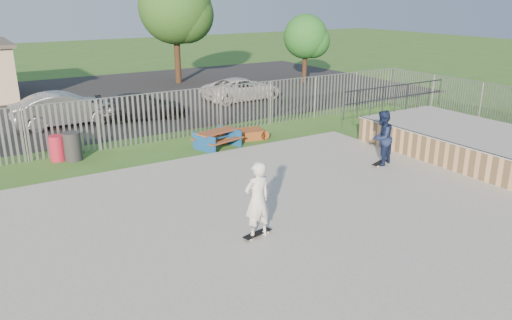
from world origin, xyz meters
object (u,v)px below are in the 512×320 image
car_silver (65,109)px  tree_mid (175,7)px  skater_navy (382,138)px  funbox (240,135)px  skater_white (257,200)px  picnic_table (217,139)px  trash_bin_red (58,148)px  tree_right (305,37)px  car_dark (142,106)px  trash_bin_grey (73,146)px  car_white (242,89)px

car_silver → tree_mid: bearing=-48.8°
tree_mid → skater_navy: bearing=-93.4°
funbox → skater_navy: size_ratio=1.05×
car_silver → skater_white: (1.43, -14.19, 0.32)m
picnic_table → trash_bin_red: trash_bin_red is taller
skater_navy → tree_right: bearing=-137.8°
picnic_table → car_dark: (-0.85, 6.17, 0.27)m
car_dark → tree_mid: bearing=-21.5°
picnic_table → trash_bin_grey: 5.32m
tree_right → skater_navy: 18.11m
car_silver → tree_mid: 12.87m
picnic_table → tree_mid: size_ratio=0.26×
funbox → skater_navy: (2.25, -5.70, 0.91)m
car_silver → skater_white: skater_white is taller
tree_mid → skater_navy: 20.41m
funbox → car_silver: 8.34m
tree_mid → trash_bin_red: bearing=-128.2°
trash_bin_grey → tree_right: 19.89m
picnic_table → trash_bin_grey: size_ratio=1.87×
picnic_table → car_silver: car_silver is taller
car_white → tree_right: (6.79, 3.22, 2.39)m
funbox → skater_white: (-4.17, -8.04, 0.91)m
picnic_table → skater_navy: skater_navy is taller
skater_navy → skater_white: size_ratio=1.00×
tree_right → funbox: bearing=-137.3°
picnic_table → car_silver: size_ratio=0.42×
tree_mid → car_silver: bearing=-137.9°
car_silver → trash_bin_grey: bearing=169.6°
skater_white → trash_bin_grey: bearing=-77.5°
car_silver → car_dark: car_silver is taller
picnic_table → tree_mid: 16.32m
tree_mid → tree_right: (7.47, -4.23, -1.88)m
trash_bin_red → car_silver: car_silver is taller
trash_bin_grey → car_silver: (0.89, 5.35, 0.26)m
trash_bin_red → car_white: (11.09, 5.79, 0.20)m
tree_mid → skater_white: bearing=-108.8°
car_white → tree_right: tree_right is taller
car_silver → tree_right: (16.52, 3.93, 2.27)m
car_white → tree_right: 7.88m
car_dark → skater_white: skater_white is taller
funbox → skater_white: 9.11m
picnic_table → car_dark: bearing=83.0°
car_dark → skater_white: size_ratio=2.21×
picnic_table → tree_right: tree_right is taller
tree_right → picnic_table: bearing=-139.0°
trash_bin_grey → skater_navy: size_ratio=0.54×
picnic_table → trash_bin_grey: bearing=150.0°
car_dark → tree_mid: tree_mid is taller
trash_bin_red → trash_bin_grey: trash_bin_grey is taller
picnic_table → trash_bin_red: (-5.60, 1.67, 0.11)m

